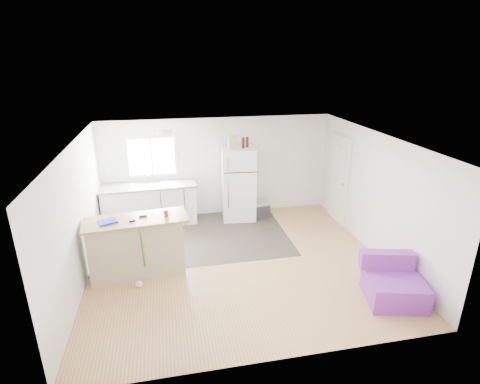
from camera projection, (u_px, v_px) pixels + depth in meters
name	position (u px, v px, depth m)	size (l,w,h in m)	color
room	(238.00, 205.00, 6.80)	(5.51, 5.01, 2.41)	#AA7047
vinyl_zone	(195.00, 237.00, 8.23)	(4.05, 2.50, 0.00)	#312B24
window	(152.00, 157.00, 8.67)	(1.18, 0.06, 0.98)	white
interior_door	(339.00, 179.00, 8.80)	(0.11, 0.92, 2.10)	white
ceiling_fixture	(165.00, 132.00, 7.28)	(0.30, 0.30, 0.07)	white
kitchen_cabinets	(150.00, 204.00, 8.72)	(2.20, 0.77, 1.26)	white
peninsula	(137.00, 246.00, 6.69)	(1.83, 0.84, 1.09)	tan
refrigerator	(238.00, 183.00, 8.94)	(0.83, 0.80, 1.75)	white
cooler	(258.00, 209.00, 9.21)	(0.56, 0.42, 0.39)	#2C2C2F
purple_seat	(393.00, 284.00, 6.08)	(1.05, 1.02, 0.72)	purple
cleaner_jug	(152.00, 267.00, 6.84)	(0.13, 0.10, 0.27)	white
mop	(140.00, 274.00, 6.43)	(0.19, 0.32, 1.15)	green
red_cup	(166.00, 213.00, 6.58)	(0.08, 0.08, 0.12)	red
blue_tray	(108.00, 222.00, 6.34)	(0.30, 0.22, 0.04)	#1535C9
tool_a	(143.00, 216.00, 6.58)	(0.14, 0.05, 0.03)	black
tool_b	(132.00, 221.00, 6.39)	(0.10, 0.04, 0.03)	black
cardboard_box	(232.00, 142.00, 8.48)	(0.20, 0.10, 0.30)	tan
bottle_left	(243.00, 143.00, 8.55)	(0.07, 0.07, 0.25)	#3B130A
bottle_right	(247.00, 142.00, 8.62)	(0.07, 0.07, 0.25)	#3B130A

